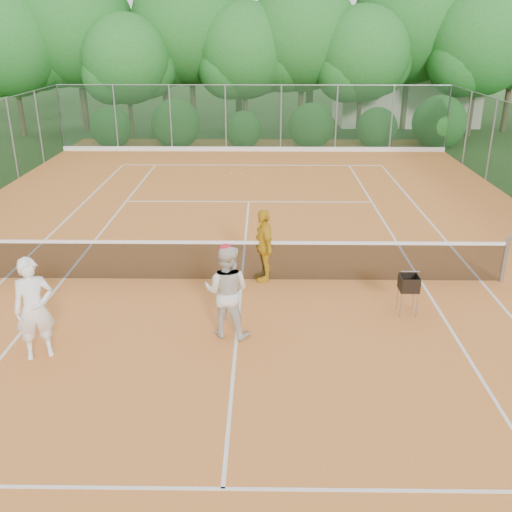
{
  "coord_description": "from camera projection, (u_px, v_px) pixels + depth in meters",
  "views": [
    {
      "loc": [
        0.49,
        -11.95,
        5.39
      ],
      "look_at": [
        0.35,
        -1.2,
        1.1
      ],
      "focal_mm": 40.0,
      "sensor_mm": 36.0,
      "label": 1
    }
  ],
  "objects": [
    {
      "name": "ground",
      "position": [
        242.0,
        281.0,
        13.11
      ],
      "size": [
        120.0,
        120.0,
        0.0
      ],
      "primitive_type": "plane",
      "color": "#214518",
      "rests_on": "ground"
    },
    {
      "name": "player_center_grp",
      "position": [
        227.0,
        291.0,
        10.45
      ],
      "size": [
        1.0,
        0.85,
        1.82
      ],
      "color": "silver",
      "rests_on": "clay_court"
    },
    {
      "name": "player_white",
      "position": [
        34.0,
        309.0,
        9.75
      ],
      "size": [
        0.79,
        0.68,
        1.84
      ],
      "primitive_type": "imported",
      "rotation": [
        0.0,
        0.0,
        0.42
      ],
      "color": "white",
      "rests_on": "clay_court"
    },
    {
      "name": "stray_ball_b",
      "position": [
        241.0,
        174.0,
        22.56
      ],
      "size": [
        0.07,
        0.07,
        0.07
      ],
      "primitive_type": "sphere",
      "color": "#BBD631",
      "rests_on": "clay_court"
    },
    {
      "name": "court_markings",
      "position": [
        242.0,
        280.0,
        13.1
      ],
      "size": [
        11.03,
        23.83,
        0.01
      ],
      "color": "white",
      "rests_on": "clay_court"
    },
    {
      "name": "stray_ball_a",
      "position": [
        231.0,
        173.0,
        22.69
      ],
      "size": [
        0.07,
        0.07,
        0.07
      ],
      "primitive_type": "sphere",
      "color": "yellow",
      "rests_on": "clay_court"
    },
    {
      "name": "ball_hopper",
      "position": [
        409.0,
        284.0,
        11.33
      ],
      "size": [
        0.36,
        0.36,
        0.83
      ],
      "rotation": [
        0.0,
        0.0,
        -0.01
      ],
      "color": "gray",
      "rests_on": "clay_court"
    },
    {
      "name": "stray_ball_c",
      "position": [
        255.0,
        179.0,
        21.76
      ],
      "size": [
        0.07,
        0.07,
        0.07
      ],
      "primitive_type": "sphere",
      "color": "yellow",
      "rests_on": "clay_court"
    },
    {
      "name": "tropical_treeline",
      "position": [
        282.0,
        35.0,
        29.97
      ],
      "size": [
        32.1,
        8.49,
        15.03
      ],
      "color": "brown",
      "rests_on": "ground"
    },
    {
      "name": "club_building",
      "position": [
        403.0,
        98.0,
        34.72
      ],
      "size": [
        8.0,
        5.0,
        3.0
      ],
      "primitive_type": "cube",
      "color": "beige",
      "rests_on": "ground"
    },
    {
      "name": "player_yellow",
      "position": [
        263.0,
        245.0,
        12.85
      ],
      "size": [
        0.68,
        1.06,
        1.68
      ],
      "primitive_type": "imported",
      "rotation": [
        0.0,
        0.0,
        -1.28
      ],
      "color": "gold",
      "rests_on": "clay_court"
    },
    {
      "name": "tennis_net",
      "position": [
        241.0,
        260.0,
        12.91
      ],
      "size": [
        11.97,
        0.1,
        1.1
      ],
      "color": "gray",
      "rests_on": "clay_court"
    },
    {
      "name": "fence_back",
      "position": [
        253.0,
        118.0,
        26.47
      ],
      "size": [
        18.07,
        0.07,
        3.0
      ],
      "color": "#19381E",
      "rests_on": "clay_court"
    },
    {
      "name": "clay_court",
      "position": [
        242.0,
        281.0,
        13.1
      ],
      "size": [
        18.0,
        36.0,
        0.02
      ],
      "primitive_type": "cube",
      "color": "orange",
      "rests_on": "ground"
    }
  ]
}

